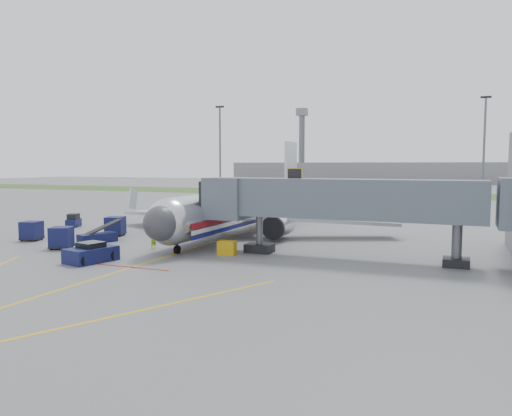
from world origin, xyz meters
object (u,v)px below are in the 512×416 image
at_px(airliner, 243,208).
at_px(pushback_tug, 91,254).
at_px(baggage_tug, 73,221).
at_px(ramp_worker, 154,240).
at_px(belt_loader, 98,237).

relative_size(airliner, pushback_tug, 9.03).
height_order(baggage_tug, ramp_worker, baggage_tug).
distance_m(pushback_tug, ramp_worker, 6.68).
bearing_deg(pushback_tug, belt_loader, 127.11).
bearing_deg(belt_loader, pushback_tug, -52.89).
height_order(airliner, belt_loader, airliner).
height_order(baggage_tug, belt_loader, belt_loader).
height_order(airliner, pushback_tug, airliner).
bearing_deg(pushback_tug, airliner, 77.95).
bearing_deg(ramp_worker, baggage_tug, 94.67).
bearing_deg(belt_loader, airliner, 49.11).
relative_size(pushback_tug, baggage_tug, 1.59).
xyz_separation_m(baggage_tug, belt_loader, (10.35, -8.17, -0.18)).
relative_size(airliner, ramp_worker, 24.22).
relative_size(baggage_tug, ramp_worker, 1.68).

